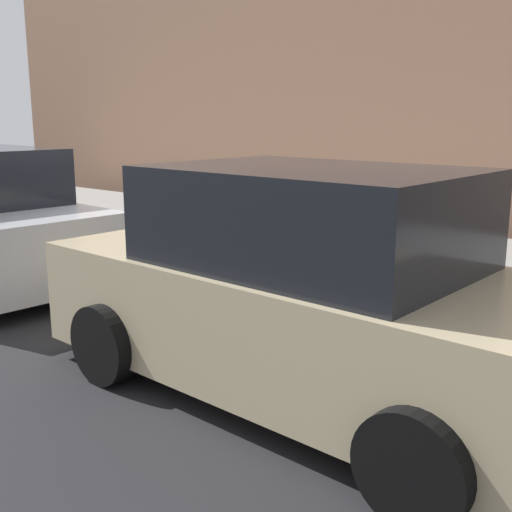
# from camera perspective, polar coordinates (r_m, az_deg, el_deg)

# --- Properties ---
(ground_plane) EXTENTS (40.00, 40.00, 0.00)m
(ground_plane) POSITION_cam_1_polar(r_m,az_deg,el_deg) (8.52, -10.46, -1.64)
(ground_plane) COLOR black
(sidewalk_curb) EXTENTS (18.00, 5.00, 0.14)m
(sidewalk_curb) POSITION_cam_1_polar(r_m,az_deg,el_deg) (10.23, 0.35, 1.34)
(sidewalk_curb) COLOR gray
(sidewalk_curb) RESTS_ON ground_plane
(suitcase_black_0) EXTENTS (0.49, 0.23, 0.88)m
(suitcase_black_0) POSITION_cam_1_polar(r_m,az_deg,el_deg) (6.81, 13.27, -1.72)
(suitcase_black_0) COLOR black
(suitcase_black_0) RESTS_ON sidewalk_curb
(suitcase_silver_1) EXTENTS (0.37, 0.28, 0.97)m
(suitcase_silver_1) POSITION_cam_1_polar(r_m,az_deg,el_deg) (7.08, 9.91, -0.48)
(suitcase_silver_1) COLOR #9EA0A8
(suitcase_silver_1) RESTS_ON sidewalk_curb
(suitcase_maroon_2) EXTENTS (0.37, 0.26, 0.81)m
(suitcase_maroon_2) POSITION_cam_1_polar(r_m,az_deg,el_deg) (7.27, 6.66, -0.43)
(suitcase_maroon_2) COLOR maroon
(suitcase_maroon_2) RESTS_ON sidewalk_curb
(suitcase_teal_3) EXTENTS (0.41, 0.27, 0.73)m
(suitcase_teal_3) POSITION_cam_1_polar(r_m,az_deg,el_deg) (7.46, 3.33, 0.30)
(suitcase_teal_3) COLOR #0F606B
(suitcase_teal_3) RESTS_ON sidewalk_curb
(suitcase_red_4) EXTENTS (0.46, 0.25, 0.67)m
(suitcase_red_4) POSITION_cam_1_polar(r_m,az_deg,el_deg) (7.81, 0.52, 0.65)
(suitcase_red_4) COLOR red
(suitcase_red_4) RESTS_ON sidewalk_curb
(suitcase_navy_5) EXTENTS (0.48, 0.20, 0.77)m
(suitcase_navy_5) POSITION_cam_1_polar(r_m,az_deg,el_deg) (8.19, -2.10, 1.57)
(suitcase_navy_5) COLOR navy
(suitcase_navy_5) RESTS_ON sidewalk_curb
(suitcase_olive_6) EXTENTS (0.46, 0.28, 1.06)m
(suitcase_olive_6) POSITION_cam_1_polar(r_m,az_deg,el_deg) (8.50, -5.16, 2.13)
(suitcase_olive_6) COLOR #59601E
(suitcase_olive_6) RESTS_ON sidewalk_curb
(fire_hydrant) EXTENTS (0.39, 0.21, 0.82)m
(fire_hydrant) POSITION_cam_1_polar(r_m,az_deg,el_deg) (9.06, -8.27, 2.95)
(fire_hydrant) COLOR red
(fire_hydrant) RESTS_ON sidewalk_curb
(bollard_post) EXTENTS (0.12, 0.12, 0.76)m
(bollard_post) POSITION_cam_1_polar(r_m,az_deg,el_deg) (9.31, -10.80, 2.81)
(bollard_post) COLOR #333338
(bollard_post) RESTS_ON sidewalk_curb
(parked_car_beige_0) EXTENTS (4.33, 2.03, 1.71)m
(parked_car_beige_0) POSITION_cam_1_polar(r_m,az_deg,el_deg) (4.59, 4.85, -3.43)
(parked_car_beige_0) COLOR tan
(parked_car_beige_0) RESTS_ON ground_plane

